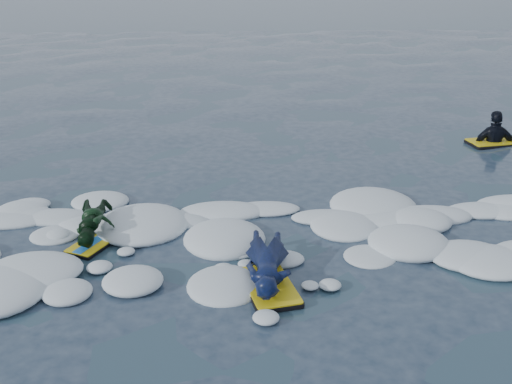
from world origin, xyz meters
TOP-DOWN VIEW (x-y plane):
  - ground at (0.00, 0.00)m, footprint 120.00×120.00m
  - foam_band at (0.00, 1.03)m, footprint 12.00×3.10m
  - prone_woman_unit at (0.52, -0.29)m, footprint 0.74×1.54m
  - prone_child_unit at (-1.70, 0.89)m, footprint 0.68×1.17m
  - waiting_rider_unit at (5.23, 4.81)m, footprint 1.10×0.73m

SIDE VIEW (x-z plane):
  - waiting_rider_unit at x=5.23m, z-range -0.84..0.68m
  - ground at x=0.00m, z-range 0.00..0.00m
  - foam_band at x=0.00m, z-range -0.15..0.15m
  - prone_woman_unit at x=0.52m, z-range 0.00..0.38m
  - prone_child_unit at x=-1.70m, z-range 0.00..0.43m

